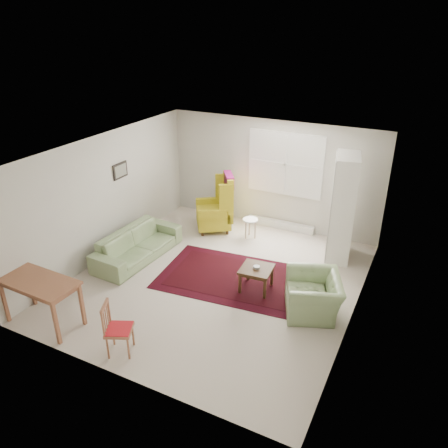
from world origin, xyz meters
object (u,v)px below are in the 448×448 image
at_px(sofa, 137,240).
at_px(cabinet, 343,208).
at_px(armchair, 313,291).
at_px(coffee_table, 256,279).
at_px(stool, 250,228).
at_px(desk, 43,302).
at_px(wingback_chair, 213,203).
at_px(desk_chair, 119,329).

xyz_separation_m(sofa, cabinet, (3.65, 1.90, 0.67)).
xyz_separation_m(armchair, coffee_table, (-1.09, 0.17, -0.16)).
bearing_deg(sofa, cabinet, -59.63).
distance_m(stool, desk, 4.61).
distance_m(cabinet, desk, 5.71).
bearing_deg(wingback_chair, desk_chair, -24.71).
bearing_deg(desk_chair, wingback_chair, -15.45).
relative_size(coffee_table, desk, 0.44).
bearing_deg(wingback_chair, desk, -45.05).
height_order(desk, desk_chair, desk_chair).
height_order(armchair, desk_chair, desk_chair).
relative_size(wingback_chair, coffee_table, 2.46).
xyz_separation_m(armchair, stool, (-2.02, 2.03, -0.16)).
bearing_deg(armchair, desk, -81.20).
relative_size(stool, desk_chair, 0.54).
relative_size(armchair, stool, 2.18).
height_order(armchair, stool, armchair).
relative_size(armchair, coffee_table, 1.81).
xyz_separation_m(wingback_chair, coffee_table, (1.85, -1.84, -0.45)).
relative_size(wingback_chair, desk_chair, 1.60).
height_order(wingback_chair, coffee_table, wingback_chair).
bearing_deg(coffee_table, sofa, -179.77).
distance_m(armchair, desk_chair, 3.16).
bearing_deg(wingback_chair, cabinet, 56.74).
distance_m(sofa, stool, 2.53).
relative_size(stool, cabinet, 0.21).
xyz_separation_m(coffee_table, stool, (-0.93, 1.86, 0.00)).
xyz_separation_m(wingback_chair, stool, (0.92, 0.01, -0.45)).
distance_m(coffee_table, stool, 2.08).
bearing_deg(desk_chair, desk, 65.14).
height_order(sofa, armchair, sofa).
height_order(armchair, cabinet, cabinet).
bearing_deg(desk, armchair, 30.72).
bearing_deg(sofa, desk_chair, -145.53).
relative_size(cabinet, desk, 1.71).
xyz_separation_m(sofa, desk_chair, (1.48, -2.40, 0.01)).
distance_m(wingback_chair, desk_chair, 4.32).
xyz_separation_m(cabinet, desk, (-3.70, -4.30, -0.68)).
height_order(wingback_chair, desk_chair, wingback_chair).
bearing_deg(desk_chair, coffee_table, -50.22).
bearing_deg(sofa, armchair, -89.65).
height_order(sofa, coffee_table, sofa).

